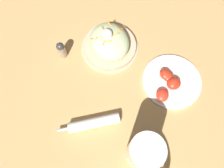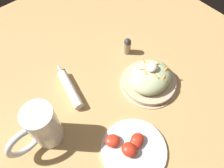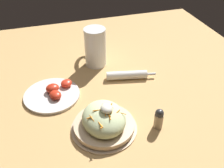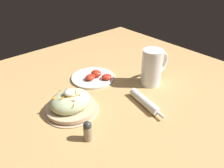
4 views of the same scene
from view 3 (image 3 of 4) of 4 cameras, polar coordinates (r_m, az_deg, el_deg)
The scene contains 6 objects.
ground_plane at distance 0.99m, azimuth -0.66°, elevation -2.28°, with size 1.43×1.43×0.00m, color tan.
salad_plate at distance 0.83m, azimuth -1.77°, elevation -8.15°, with size 0.21×0.21×0.10m.
beer_mug at distance 1.13m, azimuth -3.80°, elevation 7.79°, with size 0.17×0.09×0.17m.
napkin_roll at distance 1.06m, azimuth 3.38°, elevation 1.96°, with size 0.07×0.20×0.03m.
tomato_plate at distance 1.00m, azimuth -12.75°, elevation -2.04°, with size 0.21×0.21×0.04m.
salt_shaker at distance 0.85m, azimuth 10.26°, elevation -7.47°, with size 0.03×0.03×0.07m.
Camera 3 is at (0.74, -0.21, 0.62)m, focal length 41.55 mm.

